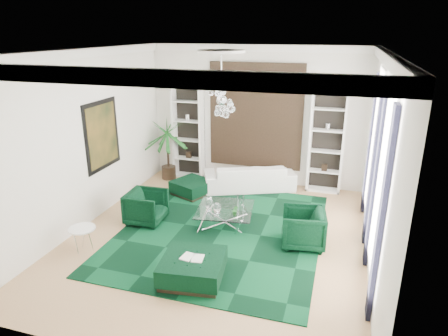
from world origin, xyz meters
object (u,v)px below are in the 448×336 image
(side_table, at_px, (83,240))
(palm, at_px, (167,142))
(armchair_left, at_px, (146,207))
(ottoman_side, at_px, (192,188))
(sofa, at_px, (249,177))
(coffee_table, at_px, (225,217))
(armchair_right, at_px, (303,228))
(ottoman_front, at_px, (193,269))

(side_table, distance_m, palm, 4.34)
(armchair_left, height_order, ottoman_side, armchair_left)
(sofa, height_order, coffee_table, sofa)
(coffee_table, bearing_deg, ottoman_side, 132.95)
(ottoman_side, bearing_deg, side_table, -106.86)
(armchair_right, xyz_separation_m, coffee_table, (-1.75, 0.35, -0.18))
(ottoman_side, relative_size, side_table, 1.70)
(ottoman_front, bearing_deg, sofa, 90.65)
(coffee_table, distance_m, side_table, 2.99)
(armchair_right, distance_m, side_table, 4.37)
(armchair_right, bearing_deg, ottoman_front, -52.25)
(sofa, bearing_deg, coffee_table, 66.79)
(palm, bearing_deg, ottoman_side, -40.82)
(sofa, xyz_separation_m, side_table, (-2.35, -4.15, -0.11))
(sofa, xyz_separation_m, armchair_left, (-1.75, -2.65, 0.02))
(ottoman_side, bearing_deg, armchair_left, -102.53)
(sofa, relative_size, palm, 1.08)
(coffee_table, bearing_deg, palm, 135.59)
(armchair_left, xyz_separation_m, side_table, (-0.60, -1.50, -0.13))
(armchair_right, relative_size, ottoman_side, 0.97)
(armchair_right, distance_m, coffee_table, 1.79)
(coffee_table, bearing_deg, ottoman_front, -88.64)
(armchair_left, distance_m, side_table, 1.62)
(sofa, xyz_separation_m, coffee_table, (0.00, -2.30, -0.15))
(sofa, distance_m, palm, 2.57)
(armchair_right, height_order, ottoman_front, armchair_right)
(ottoman_front, bearing_deg, palm, 119.05)
(side_table, bearing_deg, palm, 91.35)
(sofa, height_order, side_table, sofa)
(armchair_left, xyz_separation_m, coffee_table, (1.75, 0.35, -0.17))
(armchair_left, bearing_deg, side_table, 156.08)
(armchair_left, xyz_separation_m, ottoman_front, (1.80, -1.75, -0.16))
(coffee_table, relative_size, ottoman_side, 1.38)
(armchair_left, bearing_deg, palm, 12.16)
(armchair_left, relative_size, coffee_table, 0.68)
(armchair_left, height_order, side_table, armchair_left)
(coffee_table, bearing_deg, side_table, -141.79)
(palm, bearing_deg, side_table, -88.65)
(armchair_left, height_order, palm, palm)
(armchair_right, bearing_deg, palm, -131.30)
(sofa, xyz_separation_m, armchair_right, (1.75, -2.65, 0.03))
(armchair_left, bearing_deg, sofa, -35.56)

